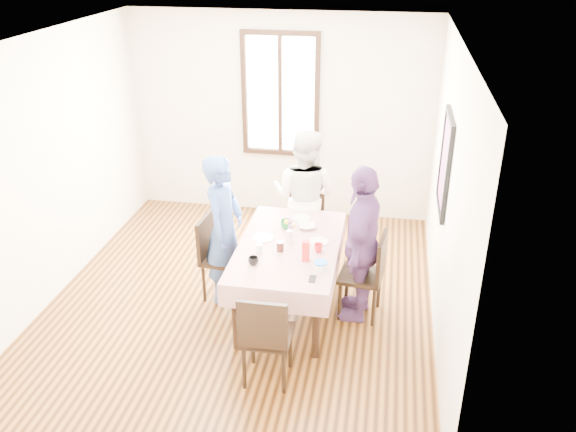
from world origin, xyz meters
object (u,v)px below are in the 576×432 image
object	(u,v)px
chair_right	(361,275)
person_far	(305,198)
chair_near	(267,335)
person_right	(361,244)
person_left	(224,229)
chair_left	(224,258)
dining_table	(289,278)
chair_far	(305,225)

from	to	relation	value
chair_right	person_far	bearing A→B (deg)	42.84
chair_near	person_right	world-z (taller)	person_right
chair_right	person_far	world-z (taller)	person_far
person_left	person_far	distance (m)	1.15
chair_left	chair_near	distance (m)	1.42
dining_table	chair_right	bearing A→B (deg)	3.84
dining_table	chair_far	xyz separation A→B (m)	(0.00, 1.07, 0.08)
dining_table	person_left	bearing A→B (deg)	168.30
chair_far	person_left	size ratio (longest dim) A/B	0.57
dining_table	person_far	distance (m)	1.14
chair_far	person_far	distance (m)	0.36
person_left	person_right	bearing A→B (deg)	-87.85
dining_table	person_far	size ratio (longest dim) A/B	0.96
person_far	person_right	distance (m)	1.23
dining_table	person_right	size ratio (longest dim) A/B	0.96
chair_near	person_left	distance (m)	1.45
chair_near	person_left	size ratio (longest dim) A/B	0.57
chair_left	chair_near	xyz separation A→B (m)	(0.73, -1.22, 0.00)
dining_table	chair_right	distance (m)	0.73
chair_far	person_right	bearing A→B (deg)	123.26
chair_near	person_right	xyz separation A→B (m)	(0.71, 1.12, 0.36)
person_far	chair_near	bearing A→B (deg)	105.38
chair_far	dining_table	bearing A→B (deg)	88.66
chair_left	person_far	world-z (taller)	person_far
chair_near	person_left	bearing A→B (deg)	119.68
chair_right	chair_far	xyz separation A→B (m)	(-0.73, 1.02, 0.00)
chair_right	person_right	bearing A→B (deg)	96.99
person_far	person_right	xyz separation A→B (m)	(0.71, -1.00, 0.00)
dining_table	chair_far	distance (m)	1.08
dining_table	chair_right	xyz separation A→B (m)	(0.73, 0.05, 0.08)
chair_far	person_left	distance (m)	1.21
chair_far	chair_near	size ratio (longest dim) A/B	1.00
chair_near	person_right	size ratio (longest dim) A/B	0.56
chair_left	chair_right	bearing A→B (deg)	90.55
chair_left	chair_far	world-z (taller)	same
dining_table	person_left	distance (m)	0.84
chair_near	person_right	distance (m)	1.37
dining_table	chair_far	bearing A→B (deg)	90.00
chair_near	person_left	world-z (taller)	person_left
chair_left	person_left	xyz separation A→B (m)	(0.02, -0.00, 0.34)
chair_right	chair_near	world-z (taller)	same
chair_right	person_left	bearing A→B (deg)	93.10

